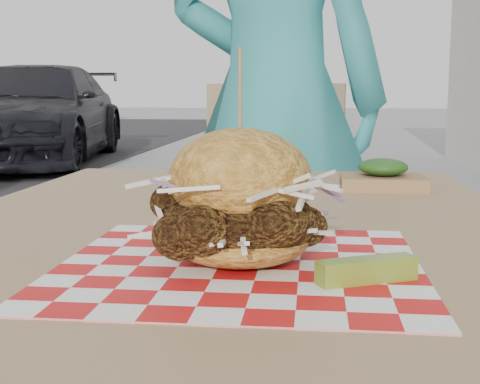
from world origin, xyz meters
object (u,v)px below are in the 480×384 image
at_px(patio_table, 224,278).
at_px(patio_chair, 276,219).
at_px(sandwich, 240,206).
at_px(diner, 273,99).
at_px(car_dark, 34,113).

height_order(patio_table, patio_chair, patio_chair).
bearing_deg(patio_table, sandwich, -78.36).
bearing_deg(patio_chair, diner, -170.36).
distance_m(patio_chair, sandwich, 1.31).
height_order(car_dark, sandwich, car_dark).
height_order(car_dark, patio_table, car_dark).
xyz_separation_m(diner, patio_table, (0.00, -1.06, -0.23)).
xyz_separation_m(patio_table, sandwich, (0.05, -0.23, 0.14)).
bearing_deg(patio_table, patio_chair, 89.41).
height_order(diner, patio_chair, diner).
relative_size(diner, patio_table, 1.51).
relative_size(car_dark, patio_table, 3.74).
relative_size(diner, car_dark, 0.40).
height_order(patio_chair, sandwich, sandwich).
bearing_deg(patio_table, car_dark, 114.97).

